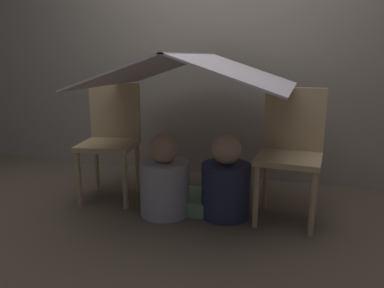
{
  "coord_description": "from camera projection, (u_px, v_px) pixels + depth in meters",
  "views": [
    {
      "loc": [
        0.76,
        -2.33,
        1.08
      ],
      "look_at": [
        0.0,
        0.1,
        0.48
      ],
      "focal_mm": 35.0,
      "sensor_mm": 36.0,
      "label": 1
    }
  ],
  "objects": [
    {
      "name": "ground_plane",
      "position": [
        188.0,
        214.0,
        2.63
      ],
      "size": [
        8.8,
        8.8,
        0.0
      ],
      "primitive_type": "plane",
      "color": "brown"
    },
    {
      "name": "wall_back",
      "position": [
        222.0,
        36.0,
        3.24
      ],
      "size": [
        7.0,
        0.05,
        2.5
      ],
      "color": "gray",
      "rests_on": "ground_plane"
    },
    {
      "name": "chair_left",
      "position": [
        111.0,
        136.0,
        2.88
      ],
      "size": [
        0.47,
        0.47,
        0.88
      ],
      "rotation": [
        0.0,
        0.0,
        0.18
      ],
      "color": "#D1B27F",
      "rests_on": "ground_plane"
    },
    {
      "name": "chair_right",
      "position": [
        291.0,
        148.0,
        2.49
      ],
      "size": [
        0.43,
        0.43,
        0.88
      ],
      "rotation": [
        0.0,
        0.0,
        -0.06
      ],
      "color": "#D1B27F",
      "rests_on": "ground_plane"
    },
    {
      "name": "sheet_canopy",
      "position": [
        192.0,
        70.0,
        2.5
      ],
      "size": [
        1.33,
        1.12,
        0.23
      ],
      "color": "silver"
    },
    {
      "name": "person_front",
      "position": [
        165.0,
        182.0,
        2.59
      ],
      "size": [
        0.34,
        0.34,
        0.58
      ],
      "color": "#B2B2B7",
      "rests_on": "ground_plane"
    },
    {
      "name": "person_second",
      "position": [
        226.0,
        184.0,
        2.55
      ],
      "size": [
        0.34,
        0.34,
        0.58
      ],
      "color": "#2D3351",
      "rests_on": "ground_plane"
    },
    {
      "name": "floor_cushion",
      "position": [
        202.0,
        202.0,
        2.71
      ],
      "size": [
        0.46,
        0.37,
        0.1
      ],
      "color": "#7FB27F",
      "rests_on": "ground_plane"
    }
  ]
}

